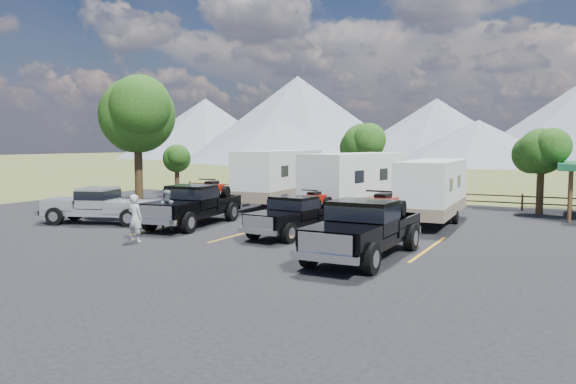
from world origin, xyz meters
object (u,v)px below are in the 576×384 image
at_px(rig_right, 366,227).
at_px(trailer_center, 356,183).
at_px(rig_left, 194,204).
at_px(rig_center, 296,214).
at_px(pickup_silver, 101,205).
at_px(person_a, 135,218).
at_px(trailer_left, 279,177).
at_px(person_b, 168,211).
at_px(trailer_right, 432,191).
at_px(tree_big_nw, 137,115).

xyz_separation_m(rig_right, trailer_center, (-4.21, 10.34, 0.69)).
distance_m(rig_left, trailer_center, 8.86).
xyz_separation_m(rig_center, pickup_silver, (-9.94, -1.35, 0.02)).
xyz_separation_m(rig_center, person_a, (-4.90, -4.47, 0.05)).
distance_m(pickup_silver, person_a, 5.93).
bearing_deg(pickup_silver, trailer_left, 139.74).
bearing_deg(trailer_left, person_a, -90.04).
bearing_deg(rig_right, rig_left, 161.36).
bearing_deg(pickup_silver, person_b, 65.29).
distance_m(rig_left, trailer_right, 11.50).
distance_m(rig_center, pickup_silver, 10.03).
bearing_deg(tree_big_nw, person_a, -48.48).
bearing_deg(trailer_left, rig_right, -54.44).
height_order(pickup_silver, person_a, person_a).
distance_m(rig_center, rig_right, 5.35).
xyz_separation_m(rig_right, trailer_left, (-9.95, 12.30, 0.74)).
height_order(trailer_right, person_b, trailer_right).
xyz_separation_m(trailer_left, trailer_center, (5.74, -1.96, -0.04)).
xyz_separation_m(trailer_left, trailer_right, (10.06, -2.99, -0.20)).
bearing_deg(tree_big_nw, trailer_center, 11.86).
distance_m(tree_big_nw, rig_left, 9.46).
bearing_deg(tree_big_nw, rig_right, -24.22).
relative_size(trailer_center, person_b, 5.28).
height_order(trailer_left, person_b, trailer_left).
xyz_separation_m(tree_big_nw, trailer_left, (7.06, 4.65, -3.75)).
bearing_deg(trailer_center, trailer_right, -5.13).
bearing_deg(tree_big_nw, person_b, -40.37).
bearing_deg(rig_center, person_b, -155.03).
bearing_deg(trailer_left, rig_left, -92.45).
relative_size(trailer_right, person_b, 4.80).
distance_m(rig_center, trailer_center, 7.14).
bearing_deg(rig_right, person_b, 172.92).
bearing_deg(rig_left, pickup_silver, -166.15).
bearing_deg(person_b, person_a, -109.08).
height_order(rig_center, trailer_center, trailer_center).
relative_size(rig_center, trailer_left, 0.57).
bearing_deg(trailer_right, person_a, -133.96).
xyz_separation_m(rig_left, rig_right, (9.80, -3.50, 0.03)).
bearing_deg(person_a, trailer_right, -127.17).
bearing_deg(rig_right, trailer_center, 113.19).
bearing_deg(person_a, rig_center, -133.48).
xyz_separation_m(trailer_left, person_a, (0.79, -13.52, -0.86)).
bearing_deg(person_a, rig_right, -168.24).
height_order(rig_left, rig_center, rig_left).
xyz_separation_m(trailer_center, pickup_silver, (-9.98, -8.43, -0.85)).
height_order(trailer_center, pickup_silver, trailer_center).
bearing_deg(trailer_right, tree_big_nw, -177.08).
relative_size(trailer_center, person_a, 5.15).
distance_m(rig_left, person_a, 4.77).
distance_m(rig_right, trailer_right, 9.33).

